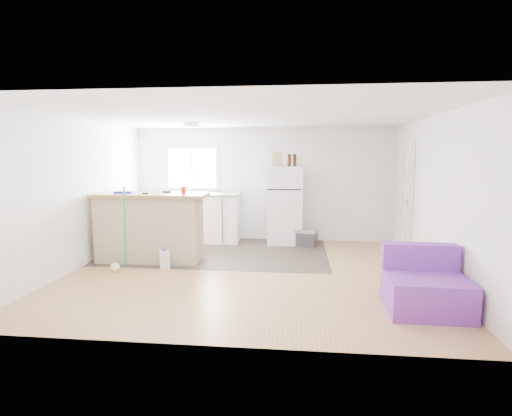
{
  "coord_description": "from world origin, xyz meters",
  "views": [
    {
      "loc": [
        0.77,
        -6.04,
        1.79
      ],
      "look_at": [
        0.04,
        0.7,
        0.92
      ],
      "focal_mm": 28.0,
      "sensor_mm": 36.0,
      "label": 1
    }
  ],
  "objects_px": {
    "blue_tray": "(125,192)",
    "bottle_left": "(289,160)",
    "kitchen_cabinets": "(187,217)",
    "cardboard_box": "(277,159)",
    "refrigerator": "(284,205)",
    "purple_seat": "(425,287)",
    "peninsula": "(150,227)",
    "cleaner_jug": "(165,259)",
    "bottle_right": "(295,160)",
    "cooler": "(306,238)",
    "mop": "(118,257)",
    "red_cup": "(183,190)"
  },
  "relations": [
    {
      "from": "blue_tray",
      "to": "bottle_left",
      "type": "xyz_separation_m",
      "value": [
        2.76,
        1.58,
        0.53
      ]
    },
    {
      "from": "kitchen_cabinets",
      "to": "cardboard_box",
      "type": "xyz_separation_m",
      "value": [
        1.93,
        -0.05,
        1.22
      ]
    },
    {
      "from": "refrigerator",
      "to": "purple_seat",
      "type": "relative_size",
      "value": 1.75
    },
    {
      "from": "peninsula",
      "to": "cleaner_jug",
      "type": "bearing_deg",
      "value": -50.77
    },
    {
      "from": "blue_tray",
      "to": "bottle_right",
      "type": "xyz_separation_m",
      "value": [
        2.87,
        1.62,
        0.53
      ]
    },
    {
      "from": "peninsula",
      "to": "cooler",
      "type": "distance_m",
      "value": 3.08
    },
    {
      "from": "bottle_right",
      "to": "refrigerator",
      "type": "bearing_deg",
      "value": 165.23
    },
    {
      "from": "purple_seat",
      "to": "bottle_left",
      "type": "height_order",
      "value": "bottle_left"
    },
    {
      "from": "cardboard_box",
      "to": "kitchen_cabinets",
      "type": "bearing_deg",
      "value": 178.66
    },
    {
      "from": "peninsula",
      "to": "mop",
      "type": "distance_m",
      "value": 0.82
    },
    {
      "from": "refrigerator",
      "to": "cooler",
      "type": "distance_m",
      "value": 0.81
    },
    {
      "from": "cleaner_jug",
      "to": "cardboard_box",
      "type": "xyz_separation_m",
      "value": [
        1.69,
        2.08,
        1.59
      ]
    },
    {
      "from": "cleaner_jug",
      "to": "red_cup",
      "type": "distance_m",
      "value": 1.22
    },
    {
      "from": "peninsula",
      "to": "cardboard_box",
      "type": "height_order",
      "value": "cardboard_box"
    },
    {
      "from": "cooler",
      "to": "blue_tray",
      "type": "bearing_deg",
      "value": -136.62
    },
    {
      "from": "mop",
      "to": "blue_tray",
      "type": "xyz_separation_m",
      "value": [
        -0.14,
        0.66,
        0.96
      ]
    },
    {
      "from": "cleaner_jug",
      "to": "cardboard_box",
      "type": "bearing_deg",
      "value": 29.84
    },
    {
      "from": "red_cup",
      "to": "cardboard_box",
      "type": "relative_size",
      "value": 0.4
    },
    {
      "from": "kitchen_cabinets",
      "to": "blue_tray",
      "type": "xyz_separation_m",
      "value": [
        -0.59,
        -1.67,
        0.67
      ]
    },
    {
      "from": "purple_seat",
      "to": "red_cup",
      "type": "height_order",
      "value": "red_cup"
    },
    {
      "from": "kitchen_cabinets",
      "to": "mop",
      "type": "bearing_deg",
      "value": -102.72
    },
    {
      "from": "refrigerator",
      "to": "red_cup",
      "type": "bearing_deg",
      "value": -140.74
    },
    {
      "from": "cardboard_box",
      "to": "bottle_right",
      "type": "relative_size",
      "value": 1.2
    },
    {
      "from": "cooler",
      "to": "cardboard_box",
      "type": "bearing_deg",
      "value": -178.18
    },
    {
      "from": "purple_seat",
      "to": "blue_tray",
      "type": "height_order",
      "value": "blue_tray"
    },
    {
      "from": "bottle_left",
      "to": "bottle_right",
      "type": "distance_m",
      "value": 0.11
    },
    {
      "from": "purple_seat",
      "to": "bottle_left",
      "type": "xyz_separation_m",
      "value": [
        -1.68,
        3.38,
        1.45
      ]
    },
    {
      "from": "cooler",
      "to": "purple_seat",
      "type": "relative_size",
      "value": 0.56
    },
    {
      "from": "kitchen_cabinets",
      "to": "red_cup",
      "type": "height_order",
      "value": "kitchen_cabinets"
    },
    {
      "from": "kitchen_cabinets",
      "to": "red_cup",
      "type": "distance_m",
      "value": 1.8
    },
    {
      "from": "purple_seat",
      "to": "cardboard_box",
      "type": "bearing_deg",
      "value": 120.75
    },
    {
      "from": "cleaner_jug",
      "to": "mop",
      "type": "height_order",
      "value": "mop"
    },
    {
      "from": "peninsula",
      "to": "refrigerator",
      "type": "height_order",
      "value": "refrigerator"
    },
    {
      "from": "red_cup",
      "to": "bottle_right",
      "type": "xyz_separation_m",
      "value": [
        1.86,
        1.55,
        0.49
      ]
    },
    {
      "from": "cleaner_jug",
      "to": "blue_tray",
      "type": "distance_m",
      "value": 1.41
    },
    {
      "from": "mop",
      "to": "kitchen_cabinets",
      "type": "bearing_deg",
      "value": 49.07
    },
    {
      "from": "peninsula",
      "to": "blue_tray",
      "type": "bearing_deg",
      "value": -178.7
    },
    {
      "from": "refrigerator",
      "to": "red_cup",
      "type": "distance_m",
      "value": 2.34
    },
    {
      "from": "peninsula",
      "to": "blue_tray",
      "type": "height_order",
      "value": "blue_tray"
    },
    {
      "from": "refrigerator",
      "to": "mop",
      "type": "xyz_separation_m",
      "value": [
        -2.52,
        -2.34,
        -0.57
      ]
    },
    {
      "from": "mop",
      "to": "bottle_left",
      "type": "xyz_separation_m",
      "value": [
        2.62,
        2.24,
        1.49
      ]
    },
    {
      "from": "refrigerator",
      "to": "red_cup",
      "type": "xyz_separation_m",
      "value": [
        -1.65,
        -1.61,
        0.43
      ]
    },
    {
      "from": "peninsula",
      "to": "kitchen_cabinets",
      "type": "bearing_deg",
      "value": 82.51
    },
    {
      "from": "kitchen_cabinets",
      "to": "blue_tray",
      "type": "height_order",
      "value": "kitchen_cabinets"
    },
    {
      "from": "bottle_left",
      "to": "bottle_right",
      "type": "xyz_separation_m",
      "value": [
        0.11,
        0.04,
        0.0
      ]
    },
    {
      "from": "mop",
      "to": "cardboard_box",
      "type": "height_order",
      "value": "cardboard_box"
    },
    {
      "from": "refrigerator",
      "to": "purple_seat",
      "type": "distance_m",
      "value": 3.94
    },
    {
      "from": "peninsula",
      "to": "bottle_right",
      "type": "height_order",
      "value": "bottle_right"
    },
    {
      "from": "peninsula",
      "to": "red_cup",
      "type": "bearing_deg",
      "value": 2.9
    },
    {
      "from": "cleaner_jug",
      "to": "bottle_right",
      "type": "height_order",
      "value": "bottle_right"
    }
  ]
}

